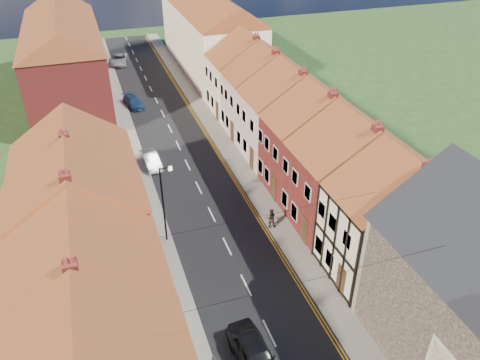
{
  "coord_description": "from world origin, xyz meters",
  "views": [
    {
      "loc": [
        -7.34,
        -6.36,
        21.65
      ],
      "look_at": [
        1.92,
        20.8,
        3.5
      ],
      "focal_mm": 35.0,
      "sensor_mm": 36.0,
      "label": 1
    }
  ],
  "objects_px": {
    "pedestrian_right": "(271,218)",
    "lamppost": "(164,200)",
    "car_near": "(255,356)",
    "car_mid": "(151,160)",
    "car_distant": "(119,59)",
    "car_far": "(134,102)"
  },
  "relations": [
    {
      "from": "car_far",
      "to": "car_distant",
      "type": "distance_m",
      "value": 15.92
    },
    {
      "from": "car_far",
      "to": "car_distant",
      "type": "height_order",
      "value": "car_distant"
    },
    {
      "from": "lamppost",
      "to": "pedestrian_right",
      "type": "xyz_separation_m",
      "value": [
        7.51,
        -1.01,
        -2.64
      ]
    },
    {
      "from": "car_mid",
      "to": "car_near",
      "type": "bearing_deg",
      "value": -90.53
    },
    {
      "from": "car_near",
      "to": "car_far",
      "type": "xyz_separation_m",
      "value": [
        -1.25,
        36.73,
        -0.22
      ]
    },
    {
      "from": "car_near",
      "to": "pedestrian_right",
      "type": "bearing_deg",
      "value": 59.78
    },
    {
      "from": "car_distant",
      "to": "pedestrian_right",
      "type": "xyz_separation_m",
      "value": [
        6.31,
        -41.96,
        0.23
      ]
    },
    {
      "from": "lamppost",
      "to": "car_mid",
      "type": "distance_m",
      "value": 11.38
    },
    {
      "from": "lamppost",
      "to": "car_mid",
      "type": "xyz_separation_m",
      "value": [
        0.67,
        10.98,
        -2.93
      ]
    },
    {
      "from": "car_mid",
      "to": "car_far",
      "type": "height_order",
      "value": "car_mid"
    },
    {
      "from": "car_near",
      "to": "car_mid",
      "type": "distance_m",
      "value": 22.74
    },
    {
      "from": "car_mid",
      "to": "pedestrian_right",
      "type": "bearing_deg",
      "value": -64.96
    },
    {
      "from": "lamppost",
      "to": "pedestrian_right",
      "type": "height_order",
      "value": "lamppost"
    },
    {
      "from": "pedestrian_right",
      "to": "car_mid",
      "type": "bearing_deg",
      "value": -45.85
    },
    {
      "from": "car_mid",
      "to": "car_far",
      "type": "distance_m",
      "value": 14.05
    },
    {
      "from": "car_distant",
      "to": "pedestrian_right",
      "type": "distance_m",
      "value": 42.43
    },
    {
      "from": "car_far",
      "to": "car_mid",
      "type": "bearing_deg",
      "value": -105.02
    },
    {
      "from": "car_mid",
      "to": "car_far",
      "type": "xyz_separation_m",
      "value": [
        0.39,
        14.05,
        -0.05
      ]
    },
    {
      "from": "car_mid",
      "to": "car_far",
      "type": "bearing_deg",
      "value": 83.75
    },
    {
      "from": "pedestrian_right",
      "to": "lamppost",
      "type": "bearing_deg",
      "value": 6.78
    },
    {
      "from": "pedestrian_right",
      "to": "car_distant",
      "type": "bearing_deg",
      "value": -66.99
    },
    {
      "from": "lamppost",
      "to": "car_far",
      "type": "height_order",
      "value": "lamppost"
    }
  ]
}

